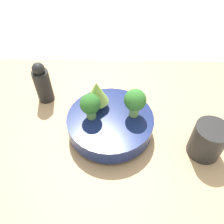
# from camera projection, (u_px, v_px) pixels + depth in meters

# --- Properties ---
(ground_plane) EXTENTS (6.00, 6.00, 0.00)m
(ground_plane) POSITION_uv_depth(u_px,v_px,m) (110.00, 143.00, 0.68)
(ground_plane) COLOR silver
(table) EXTENTS (1.16, 0.79, 0.05)m
(table) POSITION_uv_depth(u_px,v_px,m) (110.00, 139.00, 0.67)
(table) COLOR tan
(table) RESTS_ON ground_plane
(bowl) EXTENTS (0.25, 0.25, 0.06)m
(bowl) POSITION_uv_depth(u_px,v_px,m) (112.00, 123.00, 0.64)
(bowl) COLOR navy
(bowl) RESTS_ON table
(broccoli_floret_right) EXTENTS (0.06, 0.06, 0.09)m
(broccoli_floret_right) POSITION_uv_depth(u_px,v_px,m) (135.00, 101.00, 0.59)
(broccoli_floret_right) COLOR #7AB256
(broccoli_floret_right) RESTS_ON bowl
(broccoli_floret_left) EXTENTS (0.06, 0.06, 0.08)m
(broccoli_floret_left) POSITION_uv_depth(u_px,v_px,m) (90.00, 105.00, 0.58)
(broccoli_floret_left) COLOR #6BA34C
(broccoli_floret_left) RESTS_ON bowl
(romanesco_piece_far) EXTENTS (0.07, 0.07, 0.09)m
(romanesco_piece_far) POSITION_uv_depth(u_px,v_px,m) (97.00, 93.00, 0.61)
(romanesco_piece_far) COLOR #6BA34C
(romanesco_piece_far) RESTS_ON bowl
(cup) EXTENTS (0.09, 0.09, 0.10)m
(cup) POSITION_uv_depth(u_px,v_px,m) (208.00, 140.00, 0.57)
(cup) COLOR black
(cup) RESTS_ON table
(pepper_mill) EXTENTS (0.05, 0.05, 0.14)m
(pepper_mill) POSITION_uv_depth(u_px,v_px,m) (43.00, 83.00, 0.71)
(pepper_mill) COLOR black
(pepper_mill) RESTS_ON table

